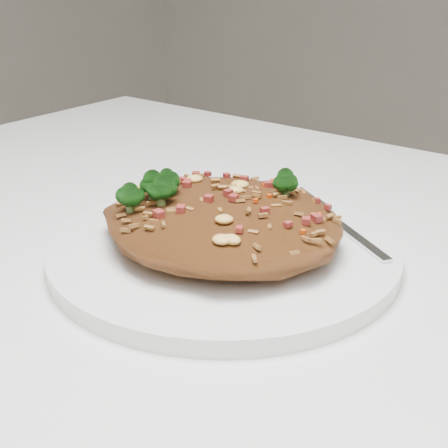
{
  "coord_description": "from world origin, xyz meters",
  "views": [
    {
      "loc": [
        0.18,
        -0.34,
        0.97
      ],
      "look_at": [
        -0.1,
        0.02,
        0.78
      ],
      "focal_mm": 50.0,
      "sensor_mm": 36.0,
      "label": 1
    }
  ],
  "objects_px": {
    "dining_table": "(310,409)",
    "fried_rice": "(223,212)",
    "fork": "(339,224)",
    "plate": "(224,249)"
  },
  "relations": [
    {
      "from": "plate",
      "to": "fried_rice",
      "type": "xyz_separation_m",
      "value": [
        -0.0,
        -0.0,
        0.03
      ]
    },
    {
      "from": "fried_rice",
      "to": "fork",
      "type": "distance_m",
      "value": 0.1
    },
    {
      "from": "fried_rice",
      "to": "fork",
      "type": "relative_size",
      "value": 1.33
    },
    {
      "from": "dining_table",
      "to": "fork",
      "type": "bearing_deg",
      "value": 110.75
    },
    {
      "from": "plate",
      "to": "fried_rice",
      "type": "relative_size",
      "value": 1.43
    },
    {
      "from": "plate",
      "to": "dining_table",
      "type": "bearing_deg",
      "value": -11.2
    },
    {
      "from": "dining_table",
      "to": "fried_rice",
      "type": "relative_size",
      "value": 6.23
    },
    {
      "from": "dining_table",
      "to": "plate",
      "type": "relative_size",
      "value": 4.35
    },
    {
      "from": "dining_table",
      "to": "fried_rice",
      "type": "xyz_separation_m",
      "value": [
        -0.1,
        0.02,
        0.13
      ]
    },
    {
      "from": "plate",
      "to": "fork",
      "type": "bearing_deg",
      "value": 55.13
    }
  ]
}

